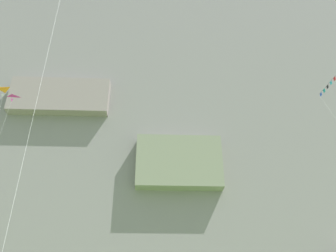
# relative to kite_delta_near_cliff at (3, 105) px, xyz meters

# --- Properties ---
(cliff_face) EXTENTS (180.00, 27.83, 67.13)m
(cliff_face) POSITION_rel_kite_delta_near_cliff_xyz_m (21.10, 31.19, 8.83)
(cliff_face) COLOR gray
(cliff_face) RESTS_ON ground
(kite_delta_near_cliff) EXTENTS (3.32, 2.52, 26.14)m
(kite_delta_near_cliff) POSITION_rel_kite_delta_near_cliff_xyz_m (0.00, 0.00, 0.00)
(kite_delta_near_cliff) COLOR orange
(kite_delta_near_cliff) RESTS_ON ground
(kite_delta_mid_right) EXTENTS (1.46, 1.69, 24.45)m
(kite_delta_mid_right) POSITION_rel_kite_delta_near_cliff_xyz_m (1.66, -2.13, -1.79)
(kite_delta_mid_right) COLOR #CC3399
(kite_delta_mid_right) RESTS_ON ground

